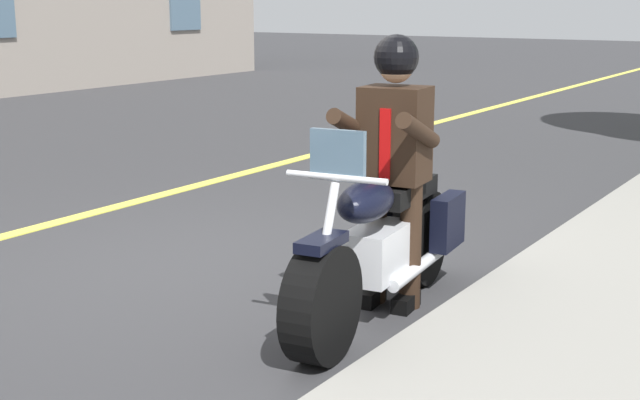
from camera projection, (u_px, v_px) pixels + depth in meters
The scene contains 4 objects.
ground_plane at pixel (201, 270), 6.56m from camera, with size 80.00×80.00×0.00m, color #333335.
lane_center_stripe at pixel (21, 232), 7.61m from camera, with size 60.00×0.16×0.01m, color #E5DB4C.
motorcycle_main at pixel (381, 245), 5.55m from camera, with size 2.22×0.75×1.26m.
rider_main at pixel (394, 148), 5.58m from camera, with size 0.66×0.60×1.74m.
Camera 1 is at (4.83, 4.13, 1.94)m, focal length 50.00 mm.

